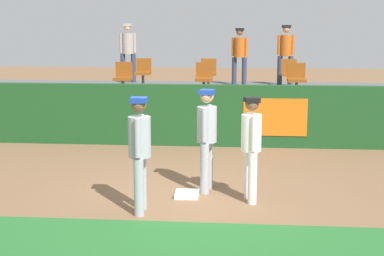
% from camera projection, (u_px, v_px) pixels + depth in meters
% --- Properties ---
extents(ground_plane, '(60.00, 60.00, 0.00)m').
position_uv_depth(ground_plane, '(190.00, 197.00, 9.12)').
color(ground_plane, brown).
extents(first_base, '(0.40, 0.40, 0.08)m').
position_uv_depth(first_base, '(187.00, 194.00, 9.15)').
color(first_base, white).
rests_on(first_base, ground_plane).
extents(player_fielder_home, '(0.38, 0.56, 1.73)m').
position_uv_depth(player_fielder_home, '(251.00, 142.00, 8.76)').
color(player_fielder_home, white).
rests_on(player_fielder_home, ground_plane).
extents(player_runner_visitor, '(0.39, 0.50, 1.79)m').
position_uv_depth(player_runner_visitor, '(207.00, 133.00, 9.28)').
color(player_runner_visitor, '#9EA3AD').
rests_on(player_runner_visitor, ground_plane).
extents(player_coach_visitor, '(0.36, 0.50, 1.80)m').
position_uv_depth(player_coach_visitor, '(140.00, 147.00, 8.19)').
color(player_coach_visitor, '#9EA3AD').
rests_on(player_coach_visitor, ground_plane).
extents(field_wall, '(18.00, 0.26, 1.49)m').
position_uv_depth(field_wall, '(206.00, 115.00, 12.97)').
color(field_wall, '#19471E').
rests_on(field_wall, ground_plane).
extents(bleacher_platform, '(18.00, 4.80, 1.08)m').
position_uv_depth(bleacher_platform, '(211.00, 108.00, 15.53)').
color(bleacher_platform, '#59595E').
rests_on(bleacher_platform, ground_plane).
extents(seat_back_right, '(0.45, 0.44, 0.84)m').
position_uv_depth(seat_back_right, '(289.00, 72.00, 15.81)').
color(seat_back_right, '#4C4C51').
rests_on(seat_back_right, bleacher_platform).
extents(seat_front_left, '(0.45, 0.44, 0.84)m').
position_uv_depth(seat_front_left, '(123.00, 76.00, 14.43)').
color(seat_front_left, '#4C4C51').
rests_on(seat_front_left, bleacher_platform).
extents(seat_front_right, '(0.47, 0.44, 0.84)m').
position_uv_depth(seat_front_right, '(296.00, 77.00, 14.04)').
color(seat_front_right, '#4C4C51').
rests_on(seat_front_right, bleacher_platform).
extents(seat_back_left, '(0.45, 0.44, 0.84)m').
position_uv_depth(seat_back_left, '(143.00, 71.00, 16.17)').
color(seat_back_left, '#4C4C51').
rests_on(seat_back_left, bleacher_platform).
extents(seat_front_center, '(0.45, 0.44, 0.84)m').
position_uv_depth(seat_front_center, '(204.00, 77.00, 14.25)').
color(seat_front_center, '#4C4C51').
rests_on(seat_front_center, bleacher_platform).
extents(seat_back_center, '(0.46, 0.44, 0.84)m').
position_uv_depth(seat_back_center, '(208.00, 71.00, 16.01)').
color(seat_back_center, '#4C4C51').
rests_on(seat_back_center, bleacher_platform).
extents(spectator_hooded, '(0.51, 0.37, 1.82)m').
position_uv_depth(spectator_hooded, '(286.00, 51.00, 16.30)').
color(spectator_hooded, '#33384C').
rests_on(spectator_hooded, bleacher_platform).
extents(spectator_capped, '(0.52, 0.42, 1.88)m').
position_uv_depth(spectator_capped, '(128.00, 49.00, 17.29)').
color(spectator_capped, '#33384C').
rests_on(spectator_capped, bleacher_platform).
extents(spectator_casual, '(0.48, 0.38, 1.74)m').
position_uv_depth(spectator_casual, '(239.00, 52.00, 16.40)').
color(spectator_casual, '#33384C').
rests_on(spectator_casual, bleacher_platform).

